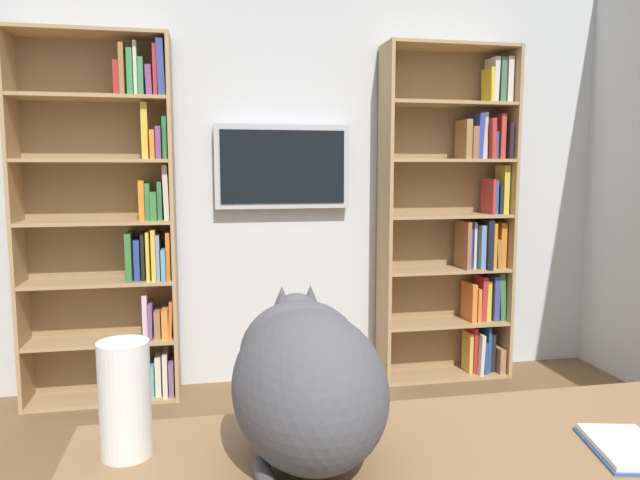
# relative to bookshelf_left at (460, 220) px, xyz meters

# --- Properties ---
(wall_back) EXTENTS (4.52, 0.06, 2.70)m
(wall_back) POSITION_rel_bookshelf_left_xyz_m (1.18, -0.17, 0.31)
(wall_back) COLOR silver
(wall_back) RESTS_ON ground
(bookshelf_left) EXTENTS (0.86, 0.28, 2.15)m
(bookshelf_left) POSITION_rel_bookshelf_left_xyz_m (0.00, 0.00, 0.00)
(bookshelf_left) COLOR tan
(bookshelf_left) RESTS_ON ground
(bookshelf_right) EXTENTS (0.89, 0.28, 2.14)m
(bookshelf_right) POSITION_rel_bookshelf_left_xyz_m (2.15, -0.00, 0.01)
(bookshelf_right) COLOR tan
(bookshelf_right) RESTS_ON ground
(wall_mounted_tv) EXTENTS (0.85, 0.07, 0.52)m
(wall_mounted_tv) POSITION_rel_bookshelf_left_xyz_m (1.16, -0.09, 0.35)
(wall_mounted_tv) COLOR #B7B7BC
(cat) EXTENTS (0.33, 0.61, 0.35)m
(cat) POSITION_rel_bookshelf_left_xyz_m (1.44, 2.40, -0.11)
(cat) COLOR #4C4C51
(cat) RESTS_ON desk
(paper_towel_roll) EXTENTS (0.11, 0.11, 0.26)m
(paper_towel_roll) POSITION_rel_bookshelf_left_xyz_m (1.83, 2.34, -0.16)
(paper_towel_roll) COLOR white
(paper_towel_roll) RESTS_ON desk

